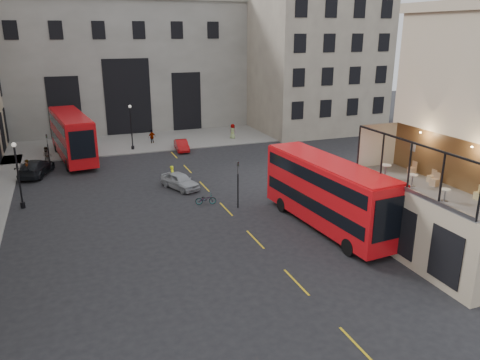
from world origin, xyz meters
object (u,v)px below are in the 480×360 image
object	(u,v)px
cafe_chair_a	(479,195)
cafe_chair_b	(434,182)
cyclist	(173,175)
cafe_table_near	(445,193)
traffic_light_far	(48,148)
pedestrian_a	(47,156)
traffic_light_near	(238,179)
street_lamp_b	(132,130)
cafe_table_mid	(413,178)
cafe_chair_d	(412,170)
street_lamp_a	(19,179)
cafe_chair_c	(432,178)
cafe_table_far	(386,169)
car_a	(180,181)
car_b	(182,145)
bus_near	(327,191)
pedestrian_d	(233,132)
pedestrian_c	(152,137)
car_c	(36,168)
bus_far	(72,134)
pedestrian_b	(83,157)
bicycle	(206,199)

from	to	relation	value
cafe_chair_a	cafe_chair_b	world-z (taller)	cafe_chair_b
cyclist	cafe_table_near	xyz separation A→B (m)	(10.20, -21.78, 4.16)
traffic_light_far	pedestrian_a	xyz separation A→B (m)	(-0.31, 2.91, -1.48)
traffic_light_near	street_lamp_b	distance (m)	22.56
cafe_table_mid	cafe_chair_d	size ratio (longest dim) A/B	0.86
street_lamp_a	cafe_chair_c	bearing A→B (deg)	-35.30
cafe_table_far	cafe_chair_a	xyz separation A→B (m)	(2.30, -5.12, -0.31)
traffic_light_far	cafe_table_mid	xyz separation A→B (m)	(20.81, -27.46, 2.65)
cafe_table_near	cafe_chair_c	world-z (taller)	cafe_chair_c
car_a	cafe_table_far	world-z (taller)	cafe_table_far
car_b	cafe_table_far	world-z (taller)	cafe_table_far
traffic_light_near	bus_near	size ratio (longest dim) A/B	0.30
pedestrian_d	cafe_table_near	xyz separation A→B (m)	(-1.33, -37.58, 4.07)
pedestrian_a	cafe_chair_b	distance (m)	38.29
car_b	pedestrian_d	distance (m)	8.57
bus_near	cafe_chair_b	xyz separation A→B (m)	(3.57, -6.09, 2.10)
street_lamp_a	cyclist	bearing A→B (deg)	7.32
pedestrian_a	cafe_chair_c	world-z (taller)	cafe_chair_c
pedestrian_c	cafe_chair_a	bearing A→B (deg)	85.47
cyclist	car_c	bearing A→B (deg)	80.49
pedestrian_a	cafe_table_far	world-z (taller)	cafe_table_far
traffic_light_near	bus_near	world-z (taller)	bus_near
pedestrian_c	bus_far	bearing A→B (deg)	4.60
bus_near	cafe_chair_d	distance (m)	5.79
cyclist	pedestrian_b	size ratio (longest dim) A/B	1.17
car_c	cafe_chair_a	world-z (taller)	cafe_chair_a
street_lamp_a	cafe_chair_b	distance (m)	30.10
traffic_light_near	car_b	distance (m)	19.75
bicycle	cafe_table_far	bearing A→B (deg)	-129.74
bicycle	pedestrian_c	distance (m)	22.73
car_a	pedestrian_c	world-z (taller)	pedestrian_c
traffic_light_near	pedestrian_c	xyz separation A→B (m)	(-2.27, 24.36, -1.55)
traffic_light_far	pedestrian_a	bearing A→B (deg)	96.01
car_c	cafe_table_mid	size ratio (longest dim) A/B	7.54
bus_near	cyclist	world-z (taller)	bus_near
traffic_light_near	cyclist	bearing A→B (deg)	114.74
pedestrian_d	traffic_light_far	bearing A→B (deg)	73.36
cafe_table_far	cafe_chair_b	xyz separation A→B (m)	(1.71, -2.42, -0.30)
traffic_light_near	pedestrian_c	distance (m)	24.52
cafe_chair_b	bus_near	bearing A→B (deg)	120.39
pedestrian_b	pedestrian_c	xyz separation A→B (m)	(8.48, 6.52, 0.11)
bus_near	cafe_chair_c	bearing A→B (deg)	-54.44
car_b	car_c	distance (m)	16.25
street_lamp_b	pedestrian_d	size ratio (longest dim) A/B	2.71
pedestrian_c	cafe_chair_b	world-z (taller)	cafe_chair_b
car_c	pedestrian_a	distance (m)	3.94
bus_near	cafe_table_near	bearing A→B (deg)	-75.27
cafe_chair_d	pedestrian_c	bearing A→B (deg)	107.58
cafe_table_near	traffic_light_near	bearing A→B (deg)	115.29
pedestrian_c	cafe_chair_c	bearing A→B (deg)	86.48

